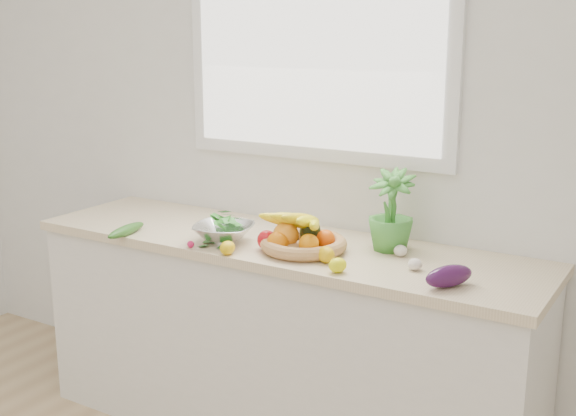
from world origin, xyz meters
The scene contains 20 objects.
back_wall centered at (0.00, 2.25, 1.35)m, with size 4.50×0.02×2.70m, color white.
counter_cabinet centered at (0.00, 1.95, 0.43)m, with size 2.20×0.58×0.86m, color silver.
countertop centered at (0.00, 1.95, 0.88)m, with size 2.24×0.62×0.04m, color beige.
window_frame centered at (0.00, 2.23, 1.75)m, with size 1.30×0.03×1.10m, color white.
window_pane centered at (0.00, 2.21, 1.75)m, with size 1.18×0.01×0.98m, color white.
orange_loose centered at (0.09, 1.78, 0.94)m, with size 0.09×0.09×0.09m, color orange.
lemon_a centered at (-0.07, 1.67, 0.93)m, with size 0.06×0.07×0.06m, color yellow.
lemon_b centered at (0.40, 1.70, 0.93)m, with size 0.06×0.07×0.06m, color #EFF00D.
lemon_c centered at (0.31, 1.78, 0.93)m, with size 0.06×0.08×0.06m, color #CF9E0B.
apple centered at (0.02, 1.81, 0.94)m, with size 0.08×0.08×0.08m, color #B40E16.
ginger centered at (0.14, 1.80, 0.92)m, with size 0.12×0.05×0.04m, color tan.
garlic_a centered at (0.63, 1.87, 0.92)m, with size 0.05×0.05×0.04m, color silver.
garlic_b centered at (0.52, 2.00, 0.92)m, with size 0.05×0.05×0.05m, color white.
garlic_c centered at (0.29, 1.80, 0.92)m, with size 0.05×0.05×0.04m, color white.
eggplant centered at (0.79, 1.76, 0.94)m, with size 0.07×0.19×0.08m, color #37103C.
cucumber centered at (-0.61, 1.67, 0.92)m, with size 0.05×0.25×0.05m, color #295719.
radish centered at (-0.25, 1.67, 0.91)m, with size 0.03×0.03×0.03m, color #DA1B58.
potted_herb centered at (0.45, 2.06, 1.06)m, with size 0.19×0.19×0.33m, color #429235.
fruit_basket centered at (0.16, 1.87, 0.95)m, with size 0.41×0.41×0.18m.
colander_with_spinach centered at (-0.18, 1.80, 0.96)m, with size 0.30×0.30×0.13m.
Camera 1 is at (1.54, -0.52, 1.75)m, focal length 45.00 mm.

